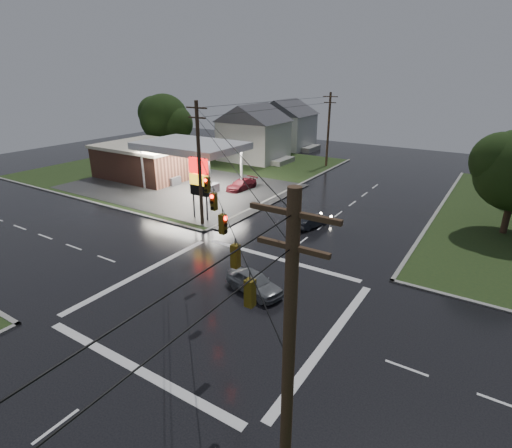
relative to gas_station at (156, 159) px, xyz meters
The scene contains 14 objects.
ground 32.46m from the gas_station, 37.50° to the right, with size 120.00×120.00×0.00m, color black.
grass_nw 6.79m from the gas_station, 92.95° to the left, with size 36.00×36.00×0.08m, color #1E3316.
gas_station is the anchor object (origin of this frame).
pylon_sign 17.81m from the gas_station, 31.22° to the right, with size 2.00×0.35×6.00m.
utility_pole_nw 19.38m from the gas_station, 32.23° to the right, with size 2.20×0.32×11.00m.
utility_pole_se 45.83m from the gas_station, 39.70° to the right, with size 2.20×0.32×11.00m.
utility_pole_n 24.60m from the gas_station, 48.53° to the left, with size 2.20×0.32×10.50m.
traffic_signals 32.63m from the gas_station, 37.50° to the right, with size 26.87×26.87×1.47m.
house_near 17.07m from the gas_station, 73.83° to the left, with size 11.05×8.48×8.60m.
house_far 28.61m from the gas_station, 82.50° to the left, with size 11.05×8.48×8.60m.
tree_nw_behind 13.63m from the gas_station, 128.42° to the left, with size 8.93×7.60×10.00m.
car_north 25.49m from the gas_station, 11.90° to the right, with size 1.32×3.80×1.25m, color #202328.
car_crossing 32.13m from the gas_station, 33.54° to the right, with size 1.67×4.15×1.41m, color slate.
car_pump 12.88m from the gas_station, ahead, with size 1.80×4.43×1.28m, color #5B141C.
Camera 1 is at (13.18, -16.77, 13.28)m, focal length 28.00 mm.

